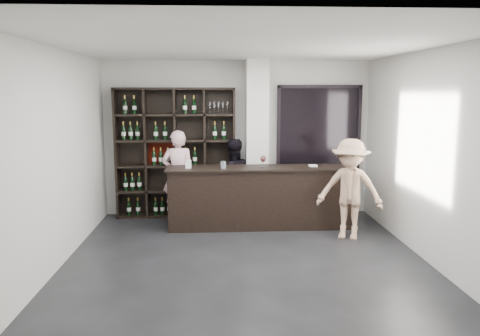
{
  "coord_description": "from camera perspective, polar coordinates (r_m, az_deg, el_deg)",
  "views": [
    {
      "loc": [
        -0.39,
        -6.09,
        2.32
      ],
      "look_at": [
        -0.03,
        1.1,
        1.15
      ],
      "focal_mm": 35.0,
      "sensor_mm": 36.0,
      "label": 1
    }
  ],
  "objects": [
    {
      "name": "spit_cup",
      "position": [
        7.83,
        -2.04,
        0.38
      ],
      "size": [
        0.12,
        0.12,
        0.12
      ],
      "primitive_type": "cylinder",
      "rotation": [
        0.0,
        0.0,
        -0.37
      ],
      "color": "#A8B6C8",
      "rests_on": "tasting_counter"
    },
    {
      "name": "taster_black",
      "position": [
        8.56,
        -0.88,
        -1.37
      ],
      "size": [
        0.85,
        0.74,
        1.48
      ],
      "primitive_type": "imported",
      "rotation": [
        0.0,
        0.0,
        3.42
      ],
      "color": "black",
      "rests_on": "floor"
    },
    {
      "name": "card_stand",
      "position": [
        7.87,
        -6.32,
        0.46
      ],
      "size": [
        0.1,
        0.06,
        0.14
      ],
      "primitive_type": "cube",
      "rotation": [
        0.0,
        0.0,
        -0.09
      ],
      "color": "white",
      "rests_on": "tasting_counter"
    },
    {
      "name": "tasting_counter",
      "position": [
        8.07,
        2.46,
        -3.57
      ],
      "size": [
        3.2,
        0.66,
        1.05
      ],
      "rotation": [
        0.0,
        0.0,
        0.01
      ],
      "color": "black",
      "rests_on": "floor"
    },
    {
      "name": "wine_glass",
      "position": [
        7.94,
        2.83,
        0.87
      ],
      "size": [
        0.12,
        0.12,
        0.22
      ],
      "primitive_type": null,
      "rotation": [
        0.0,
        0.0,
        0.31
      ],
      "color": "white",
      "rests_on": "tasting_counter"
    },
    {
      "name": "taster_pink",
      "position": [
        8.65,
        -7.54,
        -0.81
      ],
      "size": [
        0.6,
        0.39,
        1.64
      ],
      "primitive_type": "imported",
      "rotation": [
        0.0,
        0.0,
        3.14
      ],
      "color": "#F3BEC5",
      "rests_on": "floor"
    },
    {
      "name": "floor",
      "position": [
        6.53,
        0.77,
        -11.6
      ],
      "size": [
        5.0,
        5.5,
        0.01
      ],
      "primitive_type": "cube",
      "color": "black",
      "rests_on": "ground"
    },
    {
      "name": "structural_column",
      "position": [
        8.63,
        2.06,
        3.47
      ],
      "size": [
        0.4,
        0.4,
        2.9
      ],
      "primitive_type": "cube",
      "color": "silver",
      "rests_on": "floor"
    },
    {
      "name": "wine_shelf",
      "position": [
        8.76,
        -7.83,
        1.82
      ],
      "size": [
        2.2,
        0.35,
        2.4
      ],
      "primitive_type": null,
      "color": "black",
      "rests_on": "floor"
    },
    {
      "name": "napkin_stack",
      "position": [
        8.16,
        8.88,
        0.28
      ],
      "size": [
        0.14,
        0.14,
        0.02
      ],
      "primitive_type": "cube",
      "rotation": [
        0.0,
        0.0,
        0.06
      ],
      "color": "white",
      "rests_on": "tasting_counter"
    },
    {
      "name": "glass_panel",
      "position": [
        9.04,
        9.55,
        3.28
      ],
      "size": [
        1.6,
        0.08,
        2.1
      ],
      "color": "black",
      "rests_on": "floor"
    },
    {
      "name": "customer",
      "position": [
        7.59,
        13.24,
        -2.54
      ],
      "size": [
        1.18,
        0.95,
        1.6
      ],
      "primitive_type": "imported",
      "rotation": [
        0.0,
        0.0,
        -0.4
      ],
      "color": "tan",
      "rests_on": "floor"
    }
  ]
}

